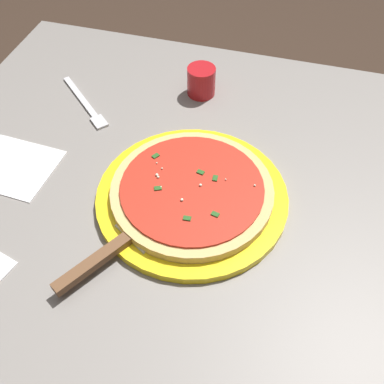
# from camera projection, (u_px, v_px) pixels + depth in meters

# --- Properties ---
(ground_plane) EXTENTS (5.00, 5.00, 0.00)m
(ground_plane) POSITION_uv_depth(u_px,v_px,m) (193.00, 346.00, 1.35)
(ground_plane) COLOR #38281E
(restaurant_table) EXTENTS (1.02, 0.83, 0.75)m
(restaurant_table) POSITION_uv_depth(u_px,v_px,m) (194.00, 228.00, 0.88)
(restaurant_table) COLOR black
(restaurant_table) RESTS_ON ground_plane
(serving_plate) EXTENTS (0.32, 0.32, 0.01)m
(serving_plate) POSITION_uv_depth(u_px,v_px,m) (192.00, 197.00, 0.75)
(serving_plate) COLOR yellow
(serving_plate) RESTS_ON restaurant_table
(pizza) EXTENTS (0.27, 0.27, 0.02)m
(pizza) POSITION_uv_depth(u_px,v_px,m) (192.00, 190.00, 0.73)
(pizza) COLOR #DBB26B
(pizza) RESTS_ON serving_plate
(pizza_server) EXTENTS (0.15, 0.21, 0.01)m
(pizza_server) POSITION_uv_depth(u_px,v_px,m) (115.00, 248.00, 0.67)
(pizza_server) COLOR silver
(pizza_server) RESTS_ON serving_plate
(cup_small_sauce) EXTENTS (0.06, 0.06, 0.06)m
(cup_small_sauce) POSITION_uv_depth(u_px,v_px,m) (201.00, 81.00, 0.91)
(cup_small_sauce) COLOR #B2191E
(cup_small_sauce) RESTS_ON restaurant_table
(napkin_loose_left) EXTENTS (0.15, 0.13, 0.00)m
(napkin_loose_left) POSITION_uv_depth(u_px,v_px,m) (14.00, 167.00, 0.80)
(napkin_loose_left) COLOR white
(napkin_loose_left) RESTS_ON restaurant_table
(fork) EXTENTS (0.15, 0.14, 0.00)m
(fork) POSITION_uv_depth(u_px,v_px,m) (86.00, 105.00, 0.91)
(fork) COLOR silver
(fork) RESTS_ON restaurant_table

